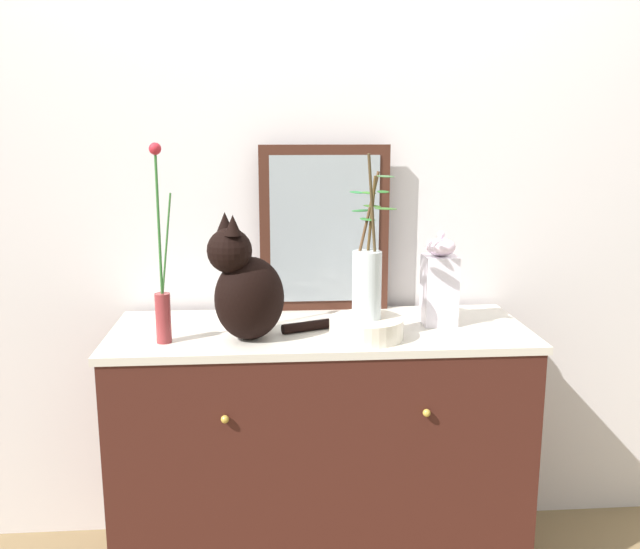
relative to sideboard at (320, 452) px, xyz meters
The scene contains 8 objects.
wall_back 0.92m from the sideboard, 90.00° to the left, with size 4.40×0.08×2.60m, color silver.
sideboard is the anchor object (origin of this frame).
mirror_leaning 0.77m from the sideboard, 81.85° to the left, with size 0.46×0.03×0.59m.
cat_sitting 0.66m from the sideboard, 155.49° to the right, with size 0.40×0.25×0.40m.
vase_slim_green 0.78m from the sideboard, 166.24° to the right, with size 0.06×0.05×0.60m.
bowl_porcelain 0.51m from the sideboard, 42.58° to the right, with size 0.23×0.23×0.07m, color silver.
vase_glass_clear 0.66m from the sideboard, 42.07° to the right, with size 0.14×0.21×0.51m.
jar_lidded_porcelain 0.71m from the sideboard, ahead, with size 0.11×0.11×0.32m.
Camera 1 is at (-0.17, -2.16, 1.52)m, focal length 38.43 mm.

